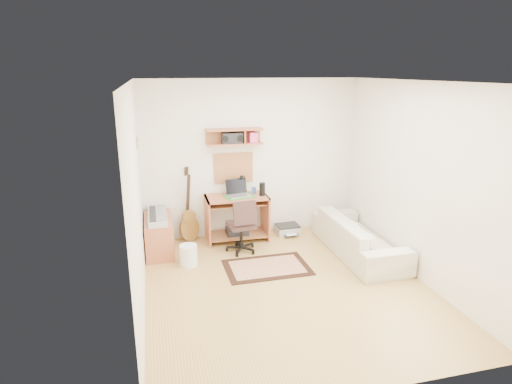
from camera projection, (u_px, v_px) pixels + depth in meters
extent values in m
cube|color=tan|center=(286.00, 286.00, 5.59)|extent=(3.60, 4.00, 0.01)
cube|color=white|center=(291.00, 81.00, 4.87)|extent=(3.60, 4.00, 0.01)
cube|color=white|center=(251.00, 159.00, 7.10)|extent=(3.60, 0.01, 2.60)
cube|color=white|center=(136.00, 201.00, 4.81)|extent=(0.01, 4.00, 2.60)
cube|color=white|center=(418.00, 182.00, 5.65)|extent=(0.01, 4.00, 2.60)
cube|color=#BB6542|center=(234.00, 137.00, 6.80)|extent=(0.90, 0.25, 0.26)
cube|color=tan|center=(234.00, 168.00, 7.04)|extent=(0.64, 0.03, 0.49)
cube|color=#4C8CBF|center=(137.00, 143.00, 6.10)|extent=(0.02, 0.20, 0.15)
cylinder|color=black|center=(262.00, 189.00, 6.94)|extent=(0.10, 0.10, 0.21)
cylinder|color=#3659A4|center=(254.00, 190.00, 7.07)|extent=(0.07, 0.07, 0.10)
cube|color=black|center=(232.00, 138.00, 6.79)|extent=(0.33, 0.15, 0.17)
cube|color=beige|center=(267.00, 267.00, 6.10)|extent=(1.20, 0.81, 0.02)
cube|color=#BB6542|center=(159.00, 235.00, 6.57)|extent=(0.40, 0.90, 0.55)
cube|color=#B2B5BA|center=(157.00, 216.00, 6.48)|extent=(0.27, 0.88, 0.08)
cylinder|color=white|center=(189.00, 255.00, 6.15)|extent=(0.29, 0.29, 0.31)
cube|color=#A5A8AA|center=(288.00, 229.00, 7.35)|extent=(0.41, 0.33, 0.15)
imported|color=beige|center=(359.00, 230.00, 6.48)|extent=(0.57, 1.95, 0.76)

